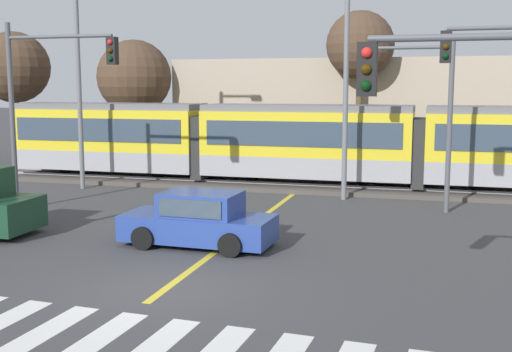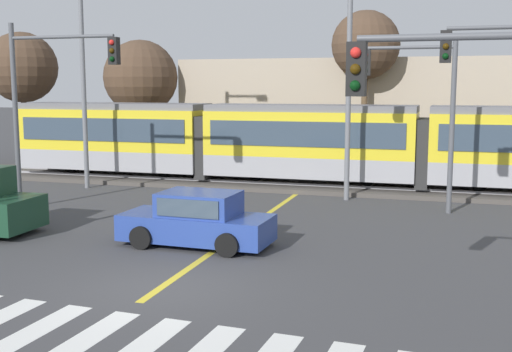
{
  "view_description": "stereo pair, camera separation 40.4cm",
  "coord_description": "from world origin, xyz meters",
  "px_view_note": "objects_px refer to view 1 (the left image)",
  "views": [
    {
      "loc": [
        5.6,
        -12.59,
        4.41
      ],
      "look_at": [
        0.16,
        6.65,
        1.6
      ],
      "focal_mm": 45.0,
      "sensor_mm": 36.0,
      "label": 1
    },
    {
      "loc": [
        5.99,
        -12.48,
        4.41
      ],
      "look_at": [
        0.16,
        6.65,
        1.6
      ],
      "focal_mm": 45.0,
      "sensor_mm": 36.0,
      "label": 2
    }
  ],
  "objects_px": {
    "street_lamp_west": "(82,60)",
    "bare_tree_far_west": "(14,68)",
    "light_rail_tram": "(307,141)",
    "traffic_light_mid_left": "(45,88)",
    "sedan_crossing": "(199,221)",
    "bare_tree_east": "(360,46)",
    "traffic_light_near_right": "(503,130)",
    "traffic_light_far_right": "(419,97)",
    "street_lamp_centre": "(353,79)",
    "bare_tree_west": "(134,77)"
  },
  "relations": [
    {
      "from": "light_rail_tram",
      "to": "traffic_light_mid_left",
      "type": "height_order",
      "value": "traffic_light_mid_left"
    },
    {
      "from": "sedan_crossing",
      "to": "street_lamp_west",
      "type": "xyz_separation_m",
      "value": [
        -8.25,
        8.09,
        4.78
      ]
    },
    {
      "from": "sedan_crossing",
      "to": "traffic_light_near_right",
      "type": "bearing_deg",
      "value": -36.13
    },
    {
      "from": "traffic_light_near_right",
      "to": "sedan_crossing",
      "type": "bearing_deg",
      "value": 143.87
    },
    {
      "from": "light_rail_tram",
      "to": "bare_tree_east",
      "type": "height_order",
      "value": "bare_tree_east"
    },
    {
      "from": "street_lamp_west",
      "to": "bare_tree_west",
      "type": "distance_m",
      "value": 9.09
    },
    {
      "from": "traffic_light_near_right",
      "to": "bare_tree_far_west",
      "type": "xyz_separation_m",
      "value": [
        -24.59,
        21.18,
        1.74
      ]
    },
    {
      "from": "sedan_crossing",
      "to": "bare_tree_west",
      "type": "distance_m",
      "value": 20.24
    },
    {
      "from": "street_lamp_centre",
      "to": "bare_tree_east",
      "type": "xyz_separation_m",
      "value": [
        -0.74,
        8.52,
        1.74
      ]
    },
    {
      "from": "light_rail_tram",
      "to": "street_lamp_west",
      "type": "height_order",
      "value": "street_lamp_west"
    },
    {
      "from": "light_rail_tram",
      "to": "bare_tree_east",
      "type": "bearing_deg",
      "value": 75.48
    },
    {
      "from": "light_rail_tram",
      "to": "street_lamp_centre",
      "type": "height_order",
      "value": "street_lamp_centre"
    },
    {
      "from": "light_rail_tram",
      "to": "traffic_light_far_right",
      "type": "height_order",
      "value": "traffic_light_far_right"
    },
    {
      "from": "sedan_crossing",
      "to": "bare_tree_east",
      "type": "height_order",
      "value": "bare_tree_east"
    },
    {
      "from": "traffic_light_mid_left",
      "to": "bare_tree_east",
      "type": "bearing_deg",
      "value": 56.36
    },
    {
      "from": "traffic_light_far_right",
      "to": "street_lamp_west",
      "type": "height_order",
      "value": "street_lamp_west"
    },
    {
      "from": "street_lamp_west",
      "to": "bare_tree_west",
      "type": "height_order",
      "value": "street_lamp_west"
    },
    {
      "from": "sedan_crossing",
      "to": "bare_tree_east",
      "type": "relative_size",
      "value": 0.52
    },
    {
      "from": "bare_tree_west",
      "to": "traffic_light_mid_left",
      "type": "bearing_deg",
      "value": -75.97
    },
    {
      "from": "traffic_light_near_right",
      "to": "traffic_light_far_right",
      "type": "xyz_separation_m",
      "value": [
        -1.66,
        12.16,
        0.3
      ]
    },
    {
      "from": "bare_tree_west",
      "to": "bare_tree_east",
      "type": "distance_m",
      "value": 12.7
    },
    {
      "from": "light_rail_tram",
      "to": "bare_tree_far_west",
      "type": "relative_size",
      "value": 3.73
    },
    {
      "from": "light_rail_tram",
      "to": "street_lamp_centre",
      "type": "relative_size",
      "value": 3.44
    },
    {
      "from": "traffic_light_near_right",
      "to": "bare_tree_east",
      "type": "bearing_deg",
      "value": 102.48
    },
    {
      "from": "traffic_light_far_right",
      "to": "street_lamp_west",
      "type": "xyz_separation_m",
      "value": [
        -13.87,
        1.25,
        1.46
      ]
    },
    {
      "from": "traffic_light_far_right",
      "to": "bare_tree_east",
      "type": "bearing_deg",
      "value": 107.9
    },
    {
      "from": "street_lamp_centre",
      "to": "bare_tree_far_west",
      "type": "bearing_deg",
      "value": 159.98
    },
    {
      "from": "bare_tree_far_west",
      "to": "light_rail_tram",
      "type": "bearing_deg",
      "value": -14.85
    },
    {
      "from": "traffic_light_far_right",
      "to": "bare_tree_far_west",
      "type": "bearing_deg",
      "value": 158.52
    },
    {
      "from": "light_rail_tram",
      "to": "sedan_crossing",
      "type": "xyz_separation_m",
      "value": [
        -0.83,
        -11.05,
        -1.35
      ]
    },
    {
      "from": "traffic_light_mid_left",
      "to": "street_lamp_centre",
      "type": "height_order",
      "value": "street_lamp_centre"
    },
    {
      "from": "light_rail_tram",
      "to": "bare_tree_west",
      "type": "distance_m",
      "value": 12.87
    },
    {
      "from": "bare_tree_far_west",
      "to": "bare_tree_east",
      "type": "relative_size",
      "value": 0.92
    },
    {
      "from": "traffic_light_far_right",
      "to": "street_lamp_centre",
      "type": "relative_size",
      "value": 0.75
    },
    {
      "from": "traffic_light_mid_left",
      "to": "bare_tree_far_west",
      "type": "bearing_deg",
      "value": 129.56
    },
    {
      "from": "light_rail_tram",
      "to": "bare_tree_east",
      "type": "relative_size",
      "value": 3.41
    },
    {
      "from": "street_lamp_west",
      "to": "bare_tree_far_west",
      "type": "bearing_deg",
      "value": 139.38
    },
    {
      "from": "traffic_light_near_right",
      "to": "bare_tree_west",
      "type": "height_order",
      "value": "bare_tree_west"
    },
    {
      "from": "traffic_light_far_right",
      "to": "bare_tree_east",
      "type": "height_order",
      "value": "bare_tree_east"
    },
    {
      "from": "sedan_crossing",
      "to": "bare_tree_west",
      "type": "xyz_separation_m",
      "value": [
        -10.25,
        16.93,
        4.19
      ]
    },
    {
      "from": "street_lamp_west",
      "to": "street_lamp_centre",
      "type": "height_order",
      "value": "street_lamp_west"
    },
    {
      "from": "sedan_crossing",
      "to": "bare_tree_east",
      "type": "xyz_separation_m",
      "value": [
        2.36,
        16.94,
        5.72
      ]
    },
    {
      "from": "traffic_light_far_right",
      "to": "street_lamp_west",
      "type": "bearing_deg",
      "value": 174.83
    },
    {
      "from": "light_rail_tram",
      "to": "traffic_light_mid_left",
      "type": "bearing_deg",
      "value": -134.1
    },
    {
      "from": "traffic_light_far_right",
      "to": "traffic_light_mid_left",
      "type": "height_order",
      "value": "traffic_light_mid_left"
    },
    {
      "from": "traffic_light_mid_left",
      "to": "sedan_crossing",
      "type": "bearing_deg",
      "value": -24.9
    },
    {
      "from": "traffic_light_near_right",
      "to": "street_lamp_centre",
      "type": "relative_size",
      "value": 0.68
    },
    {
      "from": "traffic_light_far_right",
      "to": "bare_tree_east",
      "type": "distance_m",
      "value": 10.89
    },
    {
      "from": "street_lamp_centre",
      "to": "sedan_crossing",
      "type": "bearing_deg",
      "value": -110.21
    },
    {
      "from": "traffic_light_near_right",
      "to": "street_lamp_west",
      "type": "relative_size",
      "value": 0.57
    }
  ]
}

